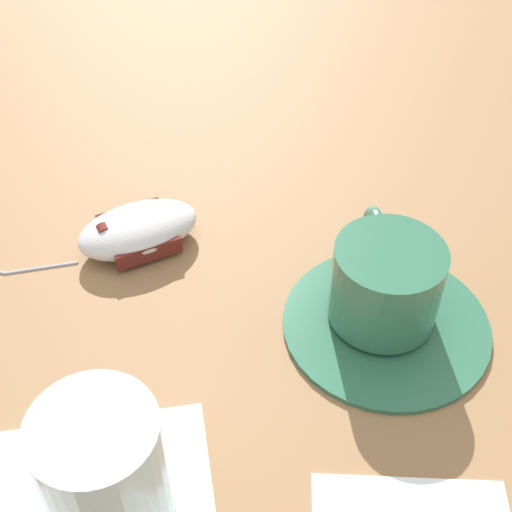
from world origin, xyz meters
The scene contains 5 objects.
ground_plane centered at (0.00, 0.00, 0.00)m, with size 3.00×3.00×0.00m, color olive.
saucer centered at (-0.11, 0.09, 0.00)m, with size 0.15×0.15×0.01m, color #2D664C.
coffee_cup centered at (-0.12, 0.08, 0.04)m, with size 0.11×0.08×0.06m.
computer_mouse centered at (-0.14, -0.12, 0.02)m, with size 0.11×0.11×0.03m.
drinking_glass centered at (0.08, -0.05, 0.05)m, with size 0.07×0.07×0.10m, color silver.
Camera 1 is at (0.25, 0.09, 0.41)m, focal length 50.00 mm.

